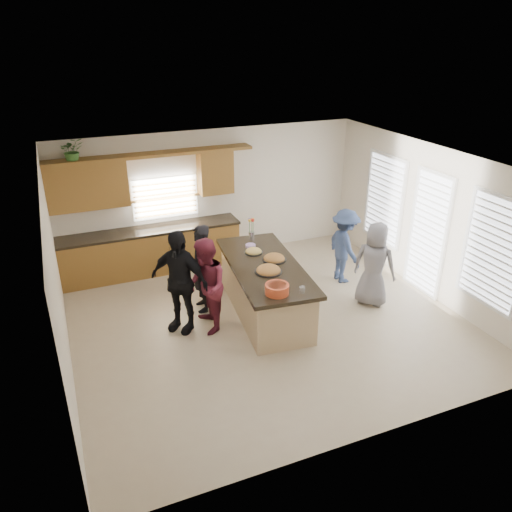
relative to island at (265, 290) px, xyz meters
name	(u,v)px	position (x,y,z in m)	size (l,w,h in m)	color
floor	(267,320)	(-0.08, -0.28, -0.45)	(6.50, 6.50, 0.00)	#BEAD8D
room_shell	(268,218)	(-0.08, -0.28, 1.45)	(6.52, 6.02, 2.81)	silver
back_cabinetry	(147,230)	(-1.55, 2.45, 0.46)	(4.08, 0.66, 2.46)	olive
right_wall_glazing	(430,226)	(3.14, -0.41, 0.89)	(0.06, 4.00, 2.25)	white
island	(265,290)	(0.00, 0.00, 0.00)	(1.44, 2.81, 0.95)	tan
platter_front	(268,271)	(-0.07, -0.30, 0.53)	(0.46, 0.46, 0.18)	black
platter_mid	(274,259)	(0.21, 0.09, 0.52)	(0.42, 0.42, 0.17)	black
platter_back	(254,252)	(-0.01, 0.52, 0.52)	(0.33, 0.33, 0.13)	black
salad_bowl	(277,289)	(-0.25, -1.02, 0.58)	(0.37, 0.37, 0.16)	#E45129
clear_cup	(302,290)	(0.12, -1.14, 0.55)	(0.09, 0.09, 0.10)	white
plate_stack	(251,246)	(0.05, 0.80, 0.52)	(0.19, 0.19, 0.05)	#B790D1
flower_vase	(251,228)	(0.20, 1.13, 0.73)	(0.14, 0.14, 0.43)	silver
potted_plant	(72,150)	(-2.75, 2.54, 2.18)	(0.41, 0.36, 0.46)	#3C742E
woman_left_back	(201,269)	(-0.99, 0.55, 0.35)	(0.59, 0.39, 1.61)	black
woman_left_mid	(206,287)	(-1.12, -0.15, 0.36)	(0.79, 0.62, 1.63)	maroon
woman_left_front	(179,281)	(-1.51, 0.06, 0.44)	(1.05, 0.44, 1.79)	black
woman_right_back	(344,246)	(1.94, 0.54, 0.30)	(0.97, 0.56, 1.50)	navy
woman_right_front	(374,264)	(1.95, -0.45, 0.34)	(0.77, 0.50, 1.58)	slate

